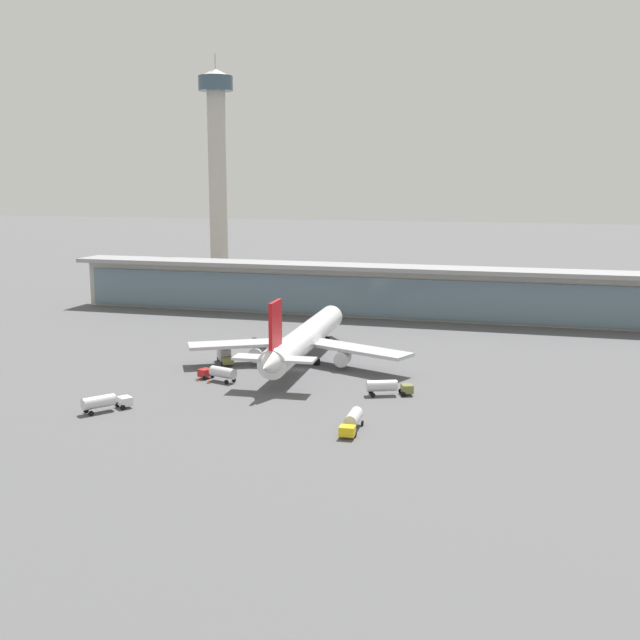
{
  "coord_description": "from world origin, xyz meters",
  "views": [
    {
      "loc": [
        48.37,
        -152.69,
        39.39
      ],
      "look_at": [
        0.0,
        16.09,
        7.85
      ],
      "focal_mm": 43.85,
      "sensor_mm": 36.0,
      "label": 1
    }
  ],
  "objects_px": {
    "airliner_on_stand": "(304,339)",
    "safety_cone_bravo": "(209,382)",
    "control_tower": "(217,165)",
    "safety_cone_alpha": "(198,379)",
    "service_truck_mid_apron_red": "(219,373)",
    "service_truck_under_wing_red": "(264,348)",
    "service_truck_by_tail_yellow": "(352,421)",
    "service_truck_on_taxiway_olive": "(387,386)",
    "service_truck_at_far_stand_olive": "(225,355)",
    "service_truck_near_nose_white": "(105,402)"
  },
  "relations": [
    {
      "from": "safety_cone_bravo",
      "to": "airliner_on_stand",
      "type": "bearing_deg",
      "value": 59.73
    },
    {
      "from": "service_truck_by_tail_yellow",
      "to": "service_truck_at_far_stand_olive",
      "type": "bearing_deg",
      "value": 134.89
    },
    {
      "from": "service_truck_under_wing_red",
      "to": "safety_cone_alpha",
      "type": "distance_m",
      "value": 29.45
    },
    {
      "from": "service_truck_by_tail_yellow",
      "to": "service_truck_on_taxiway_olive",
      "type": "bearing_deg",
      "value": 86.44
    },
    {
      "from": "service_truck_under_wing_red",
      "to": "service_truck_near_nose_white",
      "type": "bearing_deg",
      "value": -100.61
    },
    {
      "from": "service_truck_at_far_stand_olive",
      "to": "safety_cone_alpha",
      "type": "xyz_separation_m",
      "value": [
        0.99,
        -15.99,
        -1.37
      ]
    },
    {
      "from": "service_truck_by_tail_yellow",
      "to": "safety_cone_alpha",
      "type": "distance_m",
      "value": 43.03
    },
    {
      "from": "service_truck_mid_apron_red",
      "to": "control_tower",
      "type": "bearing_deg",
      "value": 113.06
    },
    {
      "from": "airliner_on_stand",
      "to": "service_truck_on_taxiway_olive",
      "type": "distance_m",
      "value": 31.05
    },
    {
      "from": "service_truck_under_wing_red",
      "to": "control_tower",
      "type": "bearing_deg",
      "value": 118.67
    },
    {
      "from": "service_truck_mid_apron_red",
      "to": "service_truck_by_tail_yellow",
      "type": "bearing_deg",
      "value": -35.22
    },
    {
      "from": "service_truck_under_wing_red",
      "to": "safety_cone_bravo",
      "type": "xyz_separation_m",
      "value": [
        -0.42,
        -30.45,
        -0.49
      ]
    },
    {
      "from": "service_truck_near_nose_white",
      "to": "safety_cone_alpha",
      "type": "bearing_deg",
      "value": 74.19
    },
    {
      "from": "service_truck_on_taxiway_olive",
      "to": "safety_cone_bravo",
      "type": "bearing_deg",
      "value": -178.17
    },
    {
      "from": "airliner_on_stand",
      "to": "control_tower",
      "type": "relative_size",
      "value": 0.78
    },
    {
      "from": "safety_cone_alpha",
      "to": "airliner_on_stand",
      "type": "bearing_deg",
      "value": 53.13
    },
    {
      "from": "service_truck_mid_apron_red",
      "to": "service_truck_on_taxiway_olive",
      "type": "height_order",
      "value": "same"
    },
    {
      "from": "control_tower",
      "to": "safety_cone_alpha",
      "type": "bearing_deg",
      "value": -68.77
    },
    {
      "from": "service_truck_on_taxiway_olive",
      "to": "control_tower",
      "type": "relative_size",
      "value": 0.11
    },
    {
      "from": "service_truck_by_tail_yellow",
      "to": "safety_cone_bravo",
      "type": "distance_m",
      "value": 40.02
    },
    {
      "from": "safety_cone_bravo",
      "to": "service_truck_by_tail_yellow",
      "type": "bearing_deg",
      "value": -31.49
    },
    {
      "from": "service_truck_near_nose_white",
      "to": "service_truck_under_wing_red",
      "type": "distance_m",
      "value": 53.69
    },
    {
      "from": "control_tower",
      "to": "service_truck_near_nose_white",
      "type": "bearing_deg",
      "value": -74.38
    },
    {
      "from": "service_truck_under_wing_red",
      "to": "safety_cone_alpha",
      "type": "xyz_separation_m",
      "value": [
        -3.23,
        -29.27,
        -0.49
      ]
    },
    {
      "from": "service_truck_near_nose_white",
      "to": "control_tower",
      "type": "height_order",
      "value": "control_tower"
    },
    {
      "from": "service_truck_mid_apron_red",
      "to": "service_truck_on_taxiway_olive",
      "type": "distance_m",
      "value": 34.27
    },
    {
      "from": "control_tower",
      "to": "safety_cone_alpha",
      "type": "height_order",
      "value": "control_tower"
    },
    {
      "from": "service_truck_on_taxiway_olive",
      "to": "service_truck_at_far_stand_olive",
      "type": "xyz_separation_m",
      "value": [
        -39.28,
        16.03,
        -0.02
      ]
    },
    {
      "from": "airliner_on_stand",
      "to": "safety_cone_alpha",
      "type": "bearing_deg",
      "value": -126.87
    },
    {
      "from": "service_truck_under_wing_red",
      "to": "control_tower",
      "type": "distance_m",
      "value": 113.8
    },
    {
      "from": "service_truck_under_wing_red",
      "to": "service_truck_at_far_stand_olive",
      "type": "relative_size",
      "value": 0.86
    },
    {
      "from": "airliner_on_stand",
      "to": "service_truck_mid_apron_red",
      "type": "bearing_deg",
      "value": -120.53
    },
    {
      "from": "service_truck_by_tail_yellow",
      "to": "control_tower",
      "type": "bearing_deg",
      "value": 120.37
    },
    {
      "from": "service_truck_near_nose_white",
      "to": "service_truck_at_far_stand_olive",
      "type": "distance_m",
      "value": 39.88
    },
    {
      "from": "service_truck_mid_apron_red",
      "to": "safety_cone_bravo",
      "type": "height_order",
      "value": "service_truck_mid_apron_red"
    },
    {
      "from": "service_truck_under_wing_red",
      "to": "service_truck_by_tail_yellow",
      "type": "bearing_deg",
      "value": -56.73
    },
    {
      "from": "service_truck_near_nose_white",
      "to": "safety_cone_bravo",
      "type": "xyz_separation_m",
      "value": [
        9.46,
        22.31,
        -1.39
      ]
    },
    {
      "from": "service_truck_by_tail_yellow",
      "to": "safety_cone_alpha",
      "type": "relative_size",
      "value": 12.39
    },
    {
      "from": "service_truck_on_taxiway_olive",
      "to": "safety_cone_alpha",
      "type": "bearing_deg",
      "value": 179.93
    },
    {
      "from": "service_truck_by_tail_yellow",
      "to": "service_truck_at_far_stand_olive",
      "type": "relative_size",
      "value": 1.19
    },
    {
      "from": "airliner_on_stand",
      "to": "safety_cone_bravo",
      "type": "height_order",
      "value": "airliner_on_stand"
    },
    {
      "from": "safety_cone_alpha",
      "to": "safety_cone_bravo",
      "type": "relative_size",
      "value": 1.0
    },
    {
      "from": "service_truck_near_nose_white",
      "to": "service_truck_mid_apron_red",
      "type": "xyz_separation_m",
      "value": [
        10.69,
        24.63,
        0.0
      ]
    },
    {
      "from": "service_truck_on_taxiway_olive",
      "to": "airliner_on_stand",
      "type": "bearing_deg",
      "value": 137.01
    },
    {
      "from": "service_truck_near_nose_white",
      "to": "service_truck_by_tail_yellow",
      "type": "xyz_separation_m",
      "value": [
        43.57,
        1.42,
        0.0
      ]
    },
    {
      "from": "airliner_on_stand",
      "to": "service_truck_near_nose_white",
      "type": "relative_size",
      "value": 7.73
    },
    {
      "from": "service_truck_under_wing_red",
      "to": "safety_cone_alpha",
      "type": "relative_size",
      "value": 9.01
    },
    {
      "from": "service_truck_by_tail_yellow",
      "to": "service_truck_under_wing_red",
      "type": "bearing_deg",
      "value": 123.27
    },
    {
      "from": "service_truck_at_far_stand_olive",
      "to": "safety_cone_alpha",
      "type": "height_order",
      "value": "service_truck_at_far_stand_olive"
    },
    {
      "from": "airliner_on_stand",
      "to": "service_truck_mid_apron_red",
      "type": "distance_m",
      "value": 23.32
    }
  ]
}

